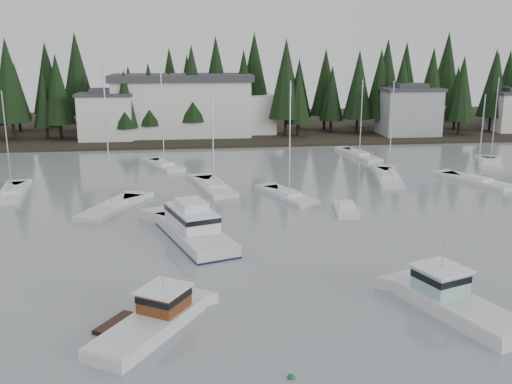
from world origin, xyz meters
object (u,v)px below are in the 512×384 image
sailboat_8 (164,167)px  lobster_boat_teal (455,304)px  sailboat_2 (112,209)px  runabout_1 (346,211)px  sailboat_9 (388,179)px  house_west (107,115)px  harbor_inn (193,106)px  lobster_boat_brown (151,323)px  cabin_cruiser_center (193,230)px  sailboat_4 (289,197)px  sailboat_7 (13,194)px  sailboat_1 (490,165)px  sailboat_5 (214,188)px  sailboat_10 (477,182)px  house_east_a (408,110)px  sailboat_11 (359,156)px

sailboat_8 → lobster_boat_teal: bearing=179.7°
lobster_boat_teal → sailboat_2: (-24.04, 26.40, -0.51)m
lobster_boat_teal → runabout_1: 22.56m
runabout_1 → sailboat_9: bearing=-25.7°
house_west → harbor_inn: harbor_inn is taller
lobster_boat_brown → cabin_cruiser_center: (2.75, 16.23, 0.29)m
runabout_1 → sailboat_4: bearing=45.8°
cabin_cruiser_center → lobster_boat_teal: cabin_cruiser_center is taller
sailboat_2 → sailboat_7: (-11.82, 7.61, -0.02)m
sailboat_1 → sailboat_9: (-17.31, -6.89, -0.01)m
house_west → sailboat_5: sailboat_5 is taller
sailboat_2 → sailboat_5: size_ratio=1.27×
lobster_boat_teal → sailboat_1: size_ratio=0.74×
lobster_boat_teal → sailboat_10: 38.02m
sailboat_2 → house_east_a: bearing=-24.7°
sailboat_11 → harbor_inn: bearing=38.9°
cabin_cruiser_center → sailboat_8: size_ratio=0.85×
sailboat_9 → house_east_a: bearing=-11.3°
sailboat_2 → sailboat_11: bearing=-29.6°
sailboat_9 → sailboat_4: bearing=131.5°
sailboat_1 → sailboat_8: 45.62m
house_west → sailboat_7: (-6.01, -36.37, -4.59)m
runabout_1 → house_east_a: bearing=-19.3°
house_west → sailboat_10: 61.51m
house_west → cabin_cruiser_center: 56.00m
cabin_cruiser_center → sailboat_5: (2.65, 17.81, -0.72)m
house_west → sailboat_2: sailboat_2 is taller
house_east_a → sailboat_11: bearing=-129.2°
house_east_a → cabin_cruiser_center: bearing=-127.0°
sailboat_5 → runabout_1: 17.15m
lobster_boat_brown → house_west: bearing=41.3°
house_west → lobster_boat_brown: (11.20, -70.33, -4.18)m
harbor_inn → sailboat_7: bearing=-117.9°
cabin_cruiser_center → sailboat_10: sailboat_10 is taller
lobster_boat_brown → cabin_cruiser_center: bearing=22.6°
harbor_inn → sailboat_9: sailboat_9 is taller
lobster_boat_teal → sailboat_11: 52.59m
runabout_1 → house_west: bearing=40.1°
cabin_cruiser_center → sailboat_11: sailboat_11 is taller
house_west → sailboat_9: sailboat_9 is taller
harbor_inn → runabout_1: bearing=-74.4°
sailboat_11 → sailboat_8: bearing=89.5°
house_east_a → cabin_cruiser_center: size_ratio=0.85×
house_east_a → sailboat_4: sailboat_4 is taller
sailboat_1 → sailboat_10: sailboat_1 is taller
sailboat_5 → sailboat_7: size_ratio=0.97×
sailboat_1 → sailboat_10: 12.36m
runabout_1 → sailboat_7: bearing=80.6°
lobster_boat_brown → runabout_1: bearing=-6.6°
lobster_boat_brown → cabin_cruiser_center: size_ratio=0.69×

